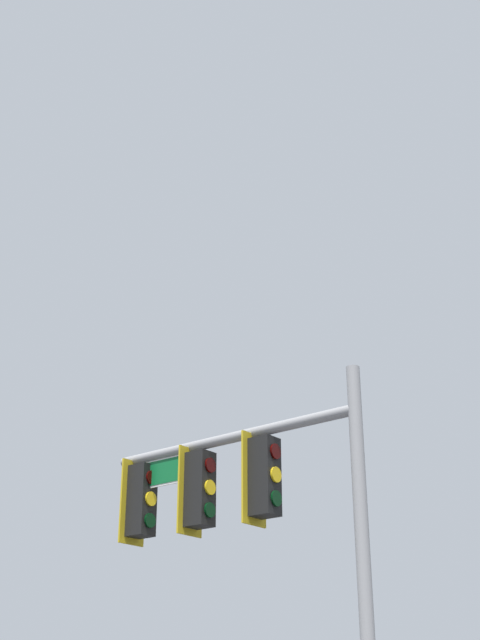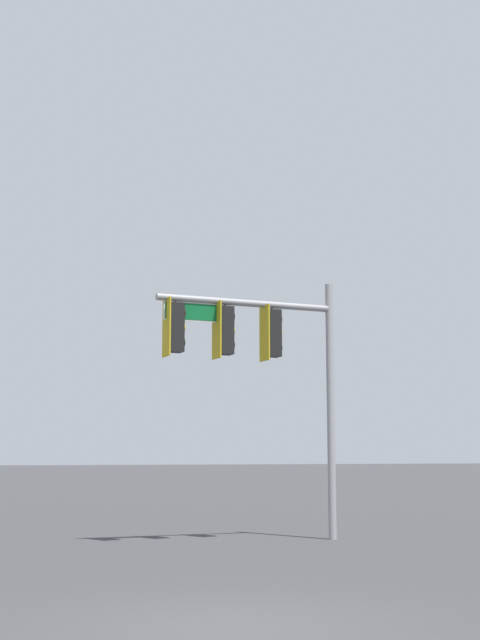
# 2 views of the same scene
# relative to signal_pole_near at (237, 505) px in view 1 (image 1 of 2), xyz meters

# --- Properties ---
(signal_pole_near) EXTENTS (4.42, 0.73, 5.99)m
(signal_pole_near) POSITION_rel_signal_pole_near_xyz_m (0.00, 0.00, 0.00)
(signal_pole_near) COLOR gray
(signal_pole_near) RESTS_ON ground_plane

